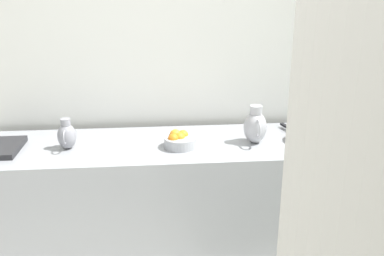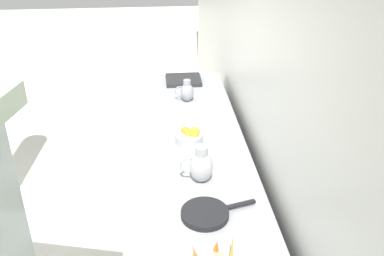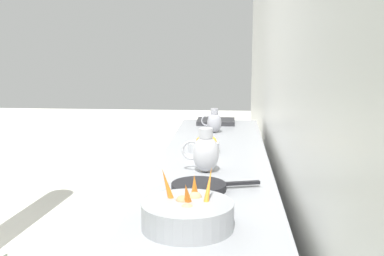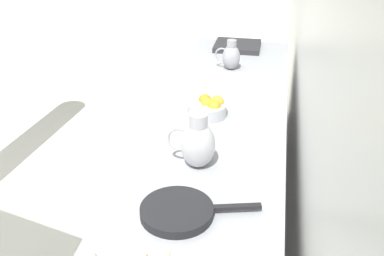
% 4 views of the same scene
% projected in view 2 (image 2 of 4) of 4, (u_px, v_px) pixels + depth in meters
% --- Properties ---
extents(ground_plane, '(16.56, 16.56, 0.00)m').
position_uv_depth(ground_plane, '(11.00, 254.00, 3.41)').
color(ground_plane, beige).
extents(tile_wall_left, '(0.10, 9.50, 3.00)m').
position_uv_depth(tile_wall_left, '(298.00, 106.00, 2.31)').
color(tile_wall_left, silver).
rests_on(tile_wall_left, ground_plane).
extents(prep_counter, '(0.69, 3.19, 0.87)m').
position_uv_depth(prep_counter, '(202.00, 208.00, 3.22)').
color(prep_counter, gray).
rests_on(prep_counter, ground_plane).
extents(orange_bowl, '(0.21, 0.21, 0.10)m').
position_uv_depth(orange_bowl, '(190.00, 136.00, 3.19)').
color(orange_bowl, '#9EA0A5').
rests_on(orange_bowl, prep_counter).
extents(metal_pitcher_tall, '(0.21, 0.15, 0.25)m').
position_uv_depth(metal_pitcher_tall, '(201.00, 166.00, 2.73)').
color(metal_pitcher_tall, '#A3A3A8').
rests_on(metal_pitcher_tall, prep_counter).
extents(metal_pitcher_short, '(0.17, 0.12, 0.20)m').
position_uv_depth(metal_pitcher_short, '(187.00, 92.00, 3.80)').
color(metal_pitcher_short, gray).
rests_on(metal_pitcher_short, prep_counter).
extents(counter_sink_basin, '(0.34, 0.30, 0.04)m').
position_uv_depth(counter_sink_basin, '(183.00, 80.00, 4.22)').
color(counter_sink_basin, '#232326').
rests_on(counter_sink_basin, prep_counter).
extents(skillet_on_counter, '(0.45, 0.28, 0.03)m').
position_uv_depth(skillet_on_counter, '(206.00, 214.00, 2.47)').
color(skillet_on_counter, black).
rests_on(skillet_on_counter, prep_counter).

